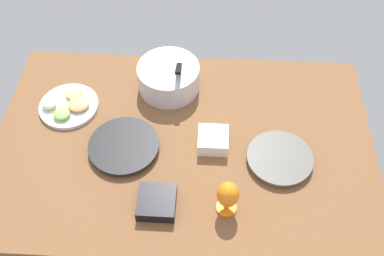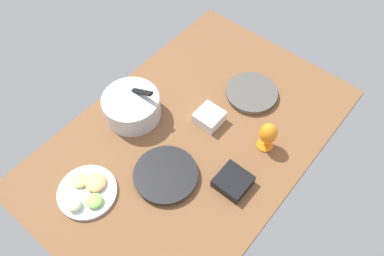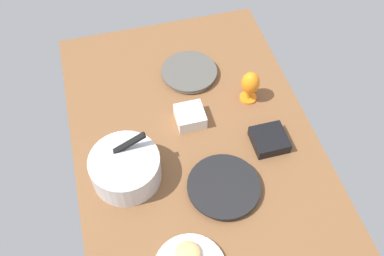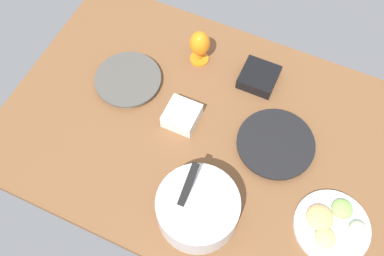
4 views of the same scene
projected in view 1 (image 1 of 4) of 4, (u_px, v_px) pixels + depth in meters
ground_plane at (183, 145)px, 185.23cm from camera, size 160.00×104.00×4.00cm
dinner_plate_left at (124, 147)px, 180.18cm from camera, size 29.28×29.28×3.17cm
dinner_plate_right at (280, 159)px, 176.57cm from camera, size 26.88×26.88×3.01cm
mixing_bowl at (169, 77)px, 197.78cm from camera, size 28.04×28.04×19.53cm
fruit_platter at (69, 105)px, 193.87cm from camera, size 26.24×26.24×5.46cm
hurricane_glass_orange at (228, 196)px, 156.93cm from camera, size 8.36×8.36×16.23cm
square_bowl_black at (157, 202)px, 163.12cm from camera, size 14.30×14.30×5.07cm
square_bowl_white at (213, 140)px, 180.04cm from camera, size 12.40×12.40×6.34cm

